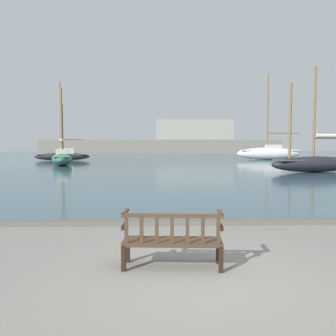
% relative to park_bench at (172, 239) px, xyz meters
% --- Properties ---
extents(ground_plane, '(160.00, 160.00, 0.00)m').
position_rel_park_bench_xyz_m(ground_plane, '(0.39, -0.64, -0.47)').
color(ground_plane, gray).
extents(harbor_water, '(100.00, 80.00, 0.08)m').
position_rel_park_bench_xyz_m(harbor_water, '(0.39, 43.36, -0.43)').
color(harbor_water, '#385666').
rests_on(harbor_water, ground).
extents(quay_edge_kerb, '(40.00, 0.30, 0.12)m').
position_rel_park_bench_xyz_m(quay_edge_kerb, '(0.39, 3.21, -0.41)').
color(quay_edge_kerb, '#5B5954').
rests_on(quay_edge_kerb, ground).
extents(park_bench, '(1.63, 0.63, 0.92)m').
position_rel_park_bench_xyz_m(park_bench, '(0.00, 0.00, 0.00)').
color(park_bench, black).
rests_on(park_bench, ground).
extents(sailboat_far_port, '(6.16, 2.34, 8.76)m').
position_rel_park_bench_xyz_m(sailboat_far_port, '(-10.83, 36.21, 0.19)').
color(sailboat_far_port, black).
rests_on(sailboat_far_port, harbor_water).
extents(sailboat_mid_starboard, '(7.54, 1.94, 10.00)m').
position_rel_park_bench_xyz_m(sailboat_mid_starboard, '(12.90, 37.78, 0.45)').
color(sailboat_mid_starboard, silver).
rests_on(sailboat_mid_starboard, harbor_water).
extents(sailboat_nearest_starboard, '(2.89, 6.00, 6.71)m').
position_rel_park_bench_xyz_m(sailboat_nearest_starboard, '(-8.63, 27.19, 0.30)').
color(sailboat_nearest_starboard, '#2D6647').
rests_on(sailboat_nearest_starboard, harbor_water).
extents(sailboat_nearest_port, '(6.63, 2.94, 6.98)m').
position_rel_park_bench_xyz_m(sailboat_nearest_port, '(10.36, 18.80, 0.27)').
color(sailboat_nearest_port, black).
rests_on(sailboat_nearest_port, harbor_water).
extents(far_breakwater, '(42.67, 2.40, 6.21)m').
position_rel_park_bench_xyz_m(far_breakwater, '(1.98, 60.79, 1.67)').
color(far_breakwater, slate).
rests_on(far_breakwater, ground).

